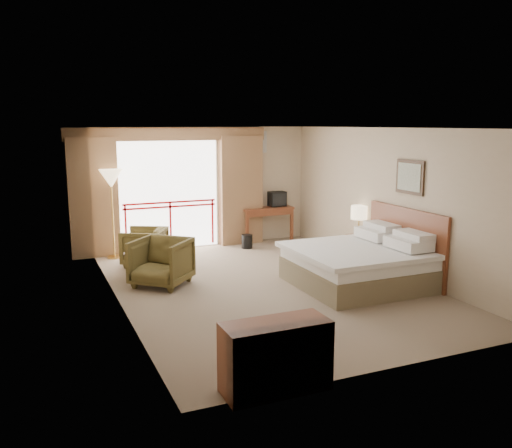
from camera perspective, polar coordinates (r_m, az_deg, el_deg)
name	(u,v)px	position (r m, az deg, el deg)	size (l,w,h in m)	color
floor	(267,286)	(9.46, 1.14, -6.52)	(7.00, 7.00, 0.00)	#7F6E5B
ceiling	(267,128)	(9.04, 1.21, 10.07)	(7.00, 7.00, 0.00)	white
wall_back	(204,187)	(12.40, -5.55, 3.90)	(5.00, 5.00, 0.00)	#C8B294
wall_front	(398,254)	(6.20, 14.69, -3.09)	(5.00, 5.00, 0.00)	#C8B294
wall_left	(117,219)	(8.45, -14.47, 0.50)	(7.00, 7.00, 0.00)	#C8B294
wall_right	(389,201)	(10.43, 13.79, 2.39)	(7.00, 7.00, 0.00)	#C8B294
balcony_door	(169,195)	(12.18, -9.09, 2.98)	(2.40, 2.40, 0.00)	white
balcony_railing	(170,213)	(12.21, -9.02, 1.17)	(2.09, 0.03, 1.02)	#AB0E13
curtain_left	(93,198)	(11.75, -16.77, 2.64)	(1.00, 0.26, 2.50)	brown
curtain_right	(241,190)	(12.55, -1.62, 3.56)	(1.00, 0.26, 2.50)	brown
valance	(169,134)	(11.98, -9.16, 9.34)	(4.40, 0.22, 0.28)	brown
hvac_vent	(256,142)	(12.75, 0.05, 8.64)	(0.50, 0.04, 0.50)	silver
bed	(360,264)	(9.56, 10.87, -4.17)	(2.13, 2.06, 0.97)	brown
headboard	(406,244)	(10.06, 15.48, -2.04)	(0.06, 2.10, 1.30)	maroon
framed_art	(410,177)	(9.88, 15.88, 4.78)	(0.04, 0.72, 0.60)	black
nightstand	(359,249)	(11.14, 10.81, -2.60)	(0.39, 0.46, 0.55)	maroon
table_lamp	(359,213)	(11.04, 10.80, 1.14)	(0.33, 0.33, 0.58)	tan
phone	(362,235)	(10.93, 11.09, -1.19)	(0.16, 0.12, 0.07)	black
desk	(264,214)	(12.96, 0.89, 1.06)	(1.25, 0.61, 0.82)	maroon
tv	(277,199)	(12.98, 2.21, 2.66)	(0.39, 0.31, 0.36)	black
coffee_maker	(252,202)	(12.73, -0.45, 2.31)	(0.13, 0.13, 0.27)	black
cup	(258,206)	(12.75, 0.26, 1.93)	(0.07, 0.07, 0.10)	white
wastebasket	(247,241)	(12.21, -0.95, -1.84)	(0.25, 0.25, 0.31)	black
armchair_far	(145,265)	(11.05, -11.60, -4.21)	(0.79, 0.82, 0.74)	#473C19
armchair_near	(162,285)	(9.63, -9.87, -6.36)	(0.89, 0.91, 0.83)	#473C19
side_table	(137,261)	(9.99, -12.47, -3.83)	(0.45, 0.45, 0.49)	black
book	(136,253)	(9.96, -12.50, -2.95)	(0.16, 0.22, 0.02)	white
floor_lamp	(111,182)	(11.49, -15.01, 4.30)	(0.47, 0.47, 1.85)	tan
dresser	(276,357)	(5.82, 2.10, -13.78)	(1.13, 0.48, 0.76)	maroon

